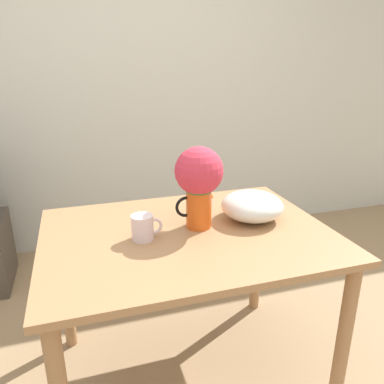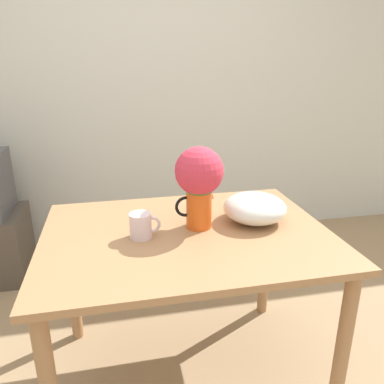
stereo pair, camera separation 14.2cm
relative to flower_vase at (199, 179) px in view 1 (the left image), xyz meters
The scene contains 5 objects.
wall_back 1.63m from the flower_vase, 91.03° to the left, with size 8.00×0.05×2.60m.
table 0.34m from the flower_vase, 148.49° to the right, with size 1.24×0.92×0.79m.
flower_vase is the anchor object (origin of this frame).
coffee_mug 0.31m from the flower_vase, 168.63° to the right, with size 0.13×0.09×0.11m.
white_bowl 0.31m from the flower_vase, ahead, with size 0.29×0.29×0.13m.
Camera 1 is at (-0.46, -1.17, 1.49)m, focal length 35.00 mm.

